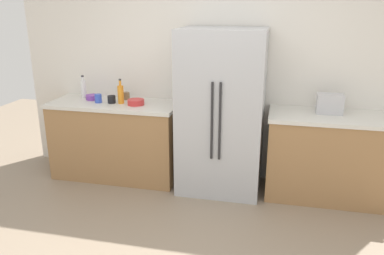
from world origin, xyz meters
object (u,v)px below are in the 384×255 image
at_px(cup_b, 126,96).
at_px(bowl_a, 136,102).
at_px(bottle_b, 83,88).
at_px(cup_c, 112,99).
at_px(toaster, 330,104).
at_px(bowl_b, 92,97).
at_px(refrigerator, 221,112).
at_px(bottle_a, 121,94).
at_px(cup_a, 98,98).

relative_size(cup_b, bowl_a, 0.47).
relative_size(bottle_b, cup_c, 2.98).
xyz_separation_m(toaster, bottle_b, (-2.81, 0.08, 0.01)).
height_order(toaster, cup_b, toaster).
height_order(toaster, bowl_b, toaster).
bearing_deg(cup_b, cup_c, -114.06).
bearing_deg(cup_c, bowl_a, -1.89).
distance_m(refrigerator, bottle_a, 1.16).
bearing_deg(bowl_b, cup_b, 13.63).
xyz_separation_m(refrigerator, bowl_b, (-1.56, 0.12, 0.06)).
bearing_deg(toaster, bowl_a, -176.86).
distance_m(cup_c, bowl_b, 0.31).
bearing_deg(bottle_a, bowl_a, -6.63).
bearing_deg(bottle_b, toaster, -1.53).
height_order(bottle_b, cup_a, bottle_b).
distance_m(cup_a, cup_c, 0.16).
xyz_separation_m(bottle_b, cup_a, (0.28, -0.19, -0.06)).
bearing_deg(cup_c, toaster, 2.51).
relative_size(toaster, cup_c, 2.90).
bearing_deg(refrigerator, toaster, 6.04).
bearing_deg(cup_a, bowl_a, -0.04).
relative_size(refrigerator, bowl_b, 11.57).
relative_size(bottle_a, bottle_b, 1.04).
bearing_deg(bottle_b, cup_c, -22.17).
relative_size(cup_a, bowl_a, 0.52).
bearing_deg(bowl_a, bowl_b, 168.59).
bearing_deg(cup_b, bottle_a, -84.23).
bearing_deg(toaster, bottle_b, 178.47).
xyz_separation_m(refrigerator, cup_c, (-1.26, 0.01, 0.07)).
xyz_separation_m(bowl_a, bowl_b, (-0.59, 0.12, -0.00)).
xyz_separation_m(bottle_a, cup_b, (-0.02, 0.19, -0.07)).
bearing_deg(refrigerator, bowl_a, 179.79).
relative_size(cup_c, bowl_a, 0.48).
height_order(bottle_b, bowl_a, bottle_b).
distance_m(bottle_a, cup_b, 0.20).
height_order(toaster, bowl_a, toaster).
height_order(cup_a, bowl_a, cup_a).
relative_size(refrigerator, toaster, 6.72).
distance_m(cup_a, bowl_a, 0.46).
relative_size(cup_b, bowl_b, 0.58).
bearing_deg(cup_a, toaster, 2.56).
bearing_deg(bottle_b, cup_a, -34.01).
relative_size(bottle_b, cup_b, 3.07).
bearing_deg(bowl_a, cup_a, 179.96).
relative_size(bottle_b, bowl_b, 1.77).
relative_size(cup_a, cup_c, 1.08).
distance_m(cup_c, bowl_a, 0.30).
relative_size(toaster, bottle_a, 0.93).
relative_size(bottle_a, bowl_a, 1.50).
xyz_separation_m(refrigerator, cup_b, (-1.17, 0.22, 0.07)).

